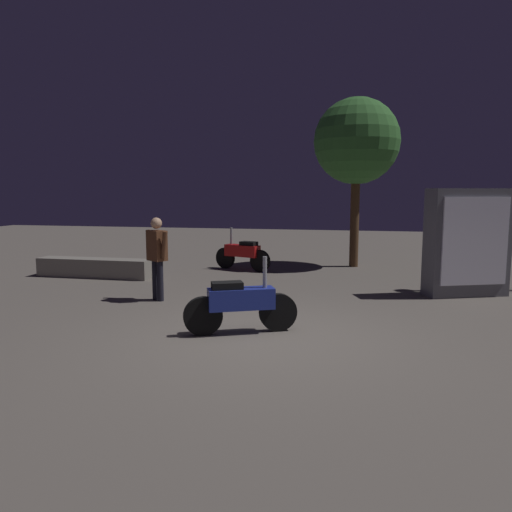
% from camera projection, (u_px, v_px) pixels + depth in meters
% --- Properties ---
extents(ground_plane, '(40.00, 40.00, 0.00)m').
position_uv_depth(ground_plane, '(266.00, 338.00, 6.88)').
color(ground_plane, '#605951').
extents(motorcycle_blue_foreground, '(1.55, 0.78, 1.11)m').
position_uv_depth(motorcycle_blue_foreground, '(241.00, 303.00, 7.04)').
color(motorcycle_blue_foreground, black).
rests_on(motorcycle_blue_foreground, ground_plane).
extents(motorcycle_red_parked_left, '(1.59, 0.66, 1.11)m').
position_uv_depth(motorcycle_red_parked_left, '(242.00, 253.00, 12.81)').
color(motorcycle_red_parked_left, black).
rests_on(motorcycle_red_parked_left, ground_plane).
extents(person_rider_beside, '(0.60, 0.43, 1.56)m').
position_uv_depth(person_rider_beside, '(157.00, 252.00, 9.14)').
color(person_rider_beside, black).
rests_on(person_rider_beside, ground_plane).
extents(tree_left_bg, '(2.29, 2.29, 4.52)m').
position_uv_depth(tree_left_bg, '(357.00, 142.00, 13.04)').
color(tree_left_bg, '#4C331E').
rests_on(tree_left_bg, ground_plane).
extents(kiosk_billboard, '(1.67, 1.05, 2.10)m').
position_uv_depth(kiosk_billboard, '(467.00, 242.00, 9.56)').
color(kiosk_billboard, '#595960').
rests_on(kiosk_billboard, ground_plane).
extents(planter_wall_low, '(2.82, 0.50, 0.45)m').
position_uv_depth(planter_wall_low, '(95.00, 268.00, 11.75)').
color(planter_wall_low, gray).
rests_on(planter_wall_low, ground_plane).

